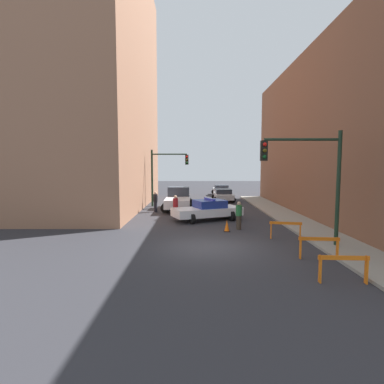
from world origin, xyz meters
TOP-DOWN VIEW (x-y plane):
  - ground_plane at (0.00, 0.00)m, footprint 120.00×120.00m
  - sidewalk_right at (6.20, 0.00)m, footprint 2.40×44.00m
  - building_corner_left at (-12.00, 14.00)m, footprint 14.00×20.00m
  - traffic_light_near at (4.73, 0.02)m, footprint 3.64×0.35m
  - traffic_light_far at (-3.30, 14.01)m, footprint 3.44×0.35m
  - police_car at (0.36, 6.92)m, footprint 5.05×3.51m
  - white_truck at (-1.90, 12.00)m, footprint 2.65×5.41m
  - parked_car_near at (2.58, 17.96)m, footprint 2.28×4.30m
  - parked_car_mid at (2.99, 24.47)m, footprint 2.32×4.33m
  - pedestrian_crossing at (-1.90, 7.60)m, footprint 0.47×0.47m
  - pedestrian_corner at (-3.70, 10.68)m, footprint 0.49×0.49m
  - pedestrian_sidewalk at (2.03, 3.93)m, footprint 0.46×0.46m
  - barrier_front at (4.10, -4.20)m, footprint 1.60×0.24m
  - barrier_mid at (4.36, -1.73)m, footprint 1.60×0.28m
  - barrier_back at (4.05, 1.56)m, footprint 1.59×0.41m
  - traffic_cone at (1.27, 3.36)m, footprint 0.36×0.36m

SIDE VIEW (x-z plane):
  - ground_plane at x=0.00m, z-range 0.00..0.00m
  - sidewalk_right at x=6.20m, z-range 0.00..0.12m
  - traffic_cone at x=1.27m, z-range -0.01..0.65m
  - barrier_front at x=4.10m, z-range 0.17..1.07m
  - barrier_mid at x=4.36m, z-range 0.17..1.07m
  - barrier_back at x=4.05m, z-range 0.17..1.07m
  - parked_car_near at x=2.58m, z-range 0.02..1.33m
  - parked_car_mid at x=2.99m, z-range 0.02..1.33m
  - police_car at x=0.36m, z-range -0.04..1.48m
  - pedestrian_crossing at x=-1.90m, z-range 0.03..1.69m
  - pedestrian_corner at x=-3.70m, z-range 0.03..1.69m
  - pedestrian_sidewalk at x=2.03m, z-range 0.03..1.69m
  - white_truck at x=-1.90m, z-range -0.04..1.86m
  - traffic_light_far at x=-3.30m, z-range 0.80..6.00m
  - traffic_light_near at x=4.73m, z-range 0.93..6.13m
  - building_corner_left at x=-12.00m, z-range 0.00..22.27m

